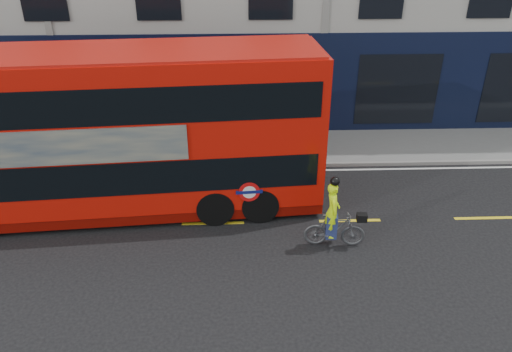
{
  "coord_description": "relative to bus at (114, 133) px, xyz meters",
  "views": [
    {
      "loc": [
        -3.17,
        -10.61,
        8.07
      ],
      "look_at": [
        -2.73,
        2.01,
        1.27
      ],
      "focal_mm": 35.0,
      "sensor_mm": 36.0,
      "label": 1
    }
  ],
  "objects": [
    {
      "name": "kerb",
      "position": [
        6.75,
        2.5,
        -2.39
      ],
      "size": [
        60.0,
        0.12,
        0.13
      ],
      "primitive_type": "cube",
      "color": "gray",
      "rests_on": "ground"
    },
    {
      "name": "pavement",
      "position": [
        6.75,
        4.0,
        -2.4
      ],
      "size": [
        60.0,
        3.0,
        0.12
      ],
      "primitive_type": "cube",
      "color": "gray",
      "rests_on": "ground"
    },
    {
      "name": "cyclist",
      "position": [
        6.03,
        -2.16,
        -1.76
      ],
      "size": [
        1.66,
        0.6,
        2.09
      ],
      "rotation": [
        0.0,
        0.0,
        -0.08
      ],
      "color": "#4E5053",
      "rests_on": "ground"
    },
    {
      "name": "bus",
      "position": [
        0.0,
        0.0,
        0.0
      ],
      "size": [
        12.04,
        3.59,
        4.79
      ],
      "rotation": [
        0.0,
        0.0,
        0.08
      ],
      "color": "red",
      "rests_on": "ground"
    },
    {
      "name": "lane_dashes",
      "position": [
        6.75,
        -1.0,
        -2.45
      ],
      "size": [
        58.0,
        0.12,
        0.01
      ],
      "primitive_type": null,
      "color": "yellow",
      "rests_on": "ground"
    },
    {
      "name": "road_edge_line",
      "position": [
        6.75,
        2.2,
        -2.45
      ],
      "size": [
        58.0,
        0.1,
        0.01
      ],
      "primitive_type": "cube",
      "color": "silver",
      "rests_on": "ground"
    },
    {
      "name": "ground",
      "position": [
        6.75,
        -2.5,
        -2.46
      ],
      "size": [
        120.0,
        120.0,
        0.0
      ],
      "primitive_type": "plane",
      "color": "black",
      "rests_on": "ground"
    }
  ]
}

